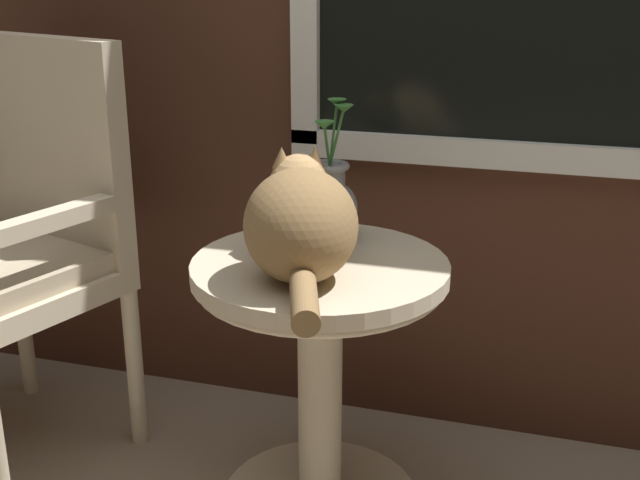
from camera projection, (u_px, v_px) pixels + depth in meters
name	position (u px, v px, depth m)	size (l,w,h in m)	color
wicker_side_table	(320.00, 349.00, 1.82)	(0.56, 0.56, 0.63)	beige
wicker_chair	(18.00, 233.00, 2.05)	(0.64, 0.60, 1.07)	beige
cat	(301.00, 221.00, 1.63)	(0.31, 0.53, 0.24)	olive
pewter_vase_with_ivy	(330.00, 200.00, 1.85)	(0.13, 0.14, 0.32)	gray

